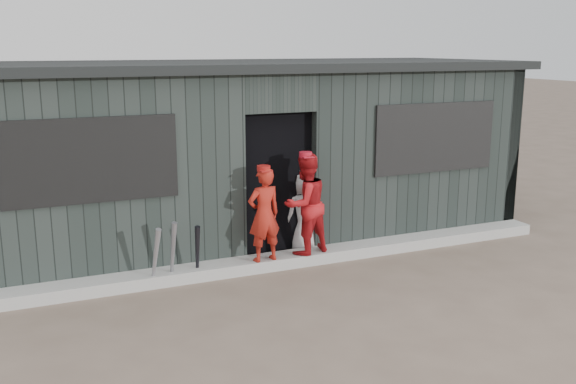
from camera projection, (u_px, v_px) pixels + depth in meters
name	position (u px, v px, depth m)	size (l,w,h in m)	color
ground	(354.00, 317.00, 6.89)	(80.00, 80.00, 0.00)	brown
curb	(287.00, 260.00, 8.50)	(8.00, 0.36, 0.15)	#A2A19D
bat_left	(155.00, 258.00, 7.57)	(0.07, 0.07, 0.82)	#93939B
bat_mid	(173.00, 253.00, 7.72)	(0.07, 0.07, 0.82)	gray
bat_right	(197.00, 253.00, 7.89)	(0.07, 0.07, 0.72)	black
player_red_left	(264.00, 215.00, 8.11)	(0.44, 0.29, 1.21)	#A91F14
player_red_right	(305.00, 204.00, 8.40)	(0.65, 0.51, 1.34)	#B3161A
player_grey_back	(304.00, 213.00, 8.85)	(0.57, 0.37, 1.17)	silver
dugout	(243.00, 151.00, 9.74)	(8.30, 3.30, 2.62)	black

